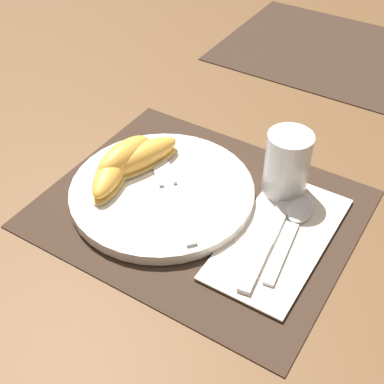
{
  "coord_description": "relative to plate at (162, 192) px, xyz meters",
  "views": [
    {
      "loc": [
        0.28,
        -0.47,
        0.52
      ],
      "look_at": [
        -0.01,
        0.0,
        0.02
      ],
      "focal_mm": 50.0,
      "sensor_mm": 36.0,
      "label": 1
    }
  ],
  "objects": [
    {
      "name": "placemat",
      "position": [
        0.06,
        0.01,
        -0.01
      ],
      "size": [
        0.42,
        0.35,
        0.0
      ],
      "color": "#38281E",
      "rests_on": "ground_plane"
    },
    {
      "name": "placemat_far",
      "position": [
        0.04,
        0.56,
        -0.01
      ],
      "size": [
        0.42,
        0.35,
        0.0
      ],
      "color": "#38281E",
      "rests_on": "ground_plane"
    },
    {
      "name": "citrus_wedge_1",
      "position": [
        -0.07,
        0.0,
        0.03
      ],
      "size": [
        0.05,
        0.11,
        0.04
      ],
      "color": "#F4DB84",
      "rests_on": "plate"
    },
    {
      "name": "knife",
      "position": [
        0.17,
        0.01,
        -0.0
      ],
      "size": [
        0.05,
        0.22,
        0.01
      ],
      "color": "silver",
      "rests_on": "napkin"
    },
    {
      "name": "ground_plane",
      "position": [
        0.06,
        0.01,
        -0.01
      ],
      "size": [
        3.0,
        3.0,
        0.0
      ],
      "primitive_type": "plane",
      "color": "brown"
    },
    {
      "name": "napkin",
      "position": [
        0.18,
        0.01,
        -0.01
      ],
      "size": [
        0.12,
        0.24,
        0.0
      ],
      "color": "silver",
      "rests_on": "placemat"
    },
    {
      "name": "plate",
      "position": [
        0.0,
        0.0,
        0.0
      ],
      "size": [
        0.26,
        0.26,
        0.02
      ],
      "color": "white",
      "rests_on": "placemat"
    },
    {
      "name": "juice_glass",
      "position": [
        0.14,
        0.1,
        0.04
      ],
      "size": [
        0.06,
        0.06,
        0.1
      ],
      "color": "silver",
      "rests_on": "placemat"
    },
    {
      "name": "fork",
      "position": [
        0.01,
        0.0,
        0.01
      ],
      "size": [
        0.16,
        0.15,
        0.0
      ],
      "color": "silver",
      "rests_on": "plate"
    },
    {
      "name": "spoon",
      "position": [
        0.19,
        0.05,
        -0.0
      ],
      "size": [
        0.05,
        0.17,
        0.01
      ],
      "color": "silver",
      "rests_on": "napkin"
    },
    {
      "name": "citrus_wedge_0",
      "position": [
        -0.05,
        0.02,
        0.02
      ],
      "size": [
        0.08,
        0.14,
        0.04
      ],
      "color": "#F4DB84",
      "rests_on": "plate"
    },
    {
      "name": "citrus_wedge_2",
      "position": [
        -0.07,
        -0.02,
        0.02
      ],
      "size": [
        0.08,
        0.14,
        0.03
      ],
      "color": "#F4DB84",
      "rests_on": "plate"
    }
  ]
}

